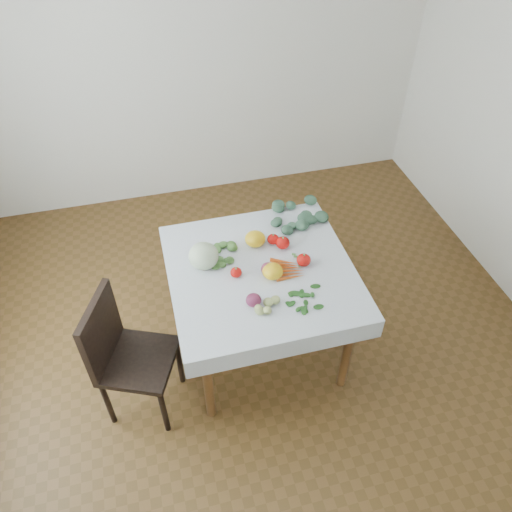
{
  "coord_description": "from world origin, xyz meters",
  "views": [
    {
      "loc": [
        -0.57,
        -2.09,
        2.91
      ],
      "look_at": [
        -0.02,
        0.06,
        0.82
      ],
      "focal_mm": 35.0,
      "sensor_mm": 36.0,
      "label": 1
    }
  ],
  "objects_px": {
    "heirloom_back": "(255,239)",
    "carrot_bunch": "(288,269)",
    "cabbage": "(204,256)",
    "table": "(261,281)",
    "chair": "(123,351)"
  },
  "relations": [
    {
      "from": "table",
      "to": "cabbage",
      "type": "height_order",
      "value": "cabbage"
    },
    {
      "from": "chair",
      "to": "carrot_bunch",
      "type": "xyz_separation_m",
      "value": [
        1.05,
        0.16,
        0.25
      ]
    },
    {
      "from": "cabbage",
      "to": "heirloom_back",
      "type": "relative_size",
      "value": 1.38
    },
    {
      "from": "carrot_bunch",
      "to": "heirloom_back",
      "type": "bearing_deg",
      "value": 114.65
    },
    {
      "from": "carrot_bunch",
      "to": "cabbage",
      "type": "bearing_deg",
      "value": 160.29
    },
    {
      "from": "heirloom_back",
      "to": "carrot_bunch",
      "type": "distance_m",
      "value": 0.32
    },
    {
      "from": "heirloom_back",
      "to": "table",
      "type": "bearing_deg",
      "value": -95.52
    },
    {
      "from": "chair",
      "to": "carrot_bunch",
      "type": "relative_size",
      "value": 4.34
    },
    {
      "from": "table",
      "to": "heirloom_back",
      "type": "bearing_deg",
      "value": 84.48
    },
    {
      "from": "table",
      "to": "carrot_bunch",
      "type": "height_order",
      "value": "carrot_bunch"
    },
    {
      "from": "table",
      "to": "carrot_bunch",
      "type": "relative_size",
      "value": 4.81
    },
    {
      "from": "chair",
      "to": "heirloom_back",
      "type": "distance_m",
      "value": 1.06
    },
    {
      "from": "table",
      "to": "carrot_bunch",
      "type": "xyz_separation_m",
      "value": [
        0.15,
        -0.05,
        0.12
      ]
    },
    {
      "from": "cabbage",
      "to": "carrot_bunch",
      "type": "height_order",
      "value": "cabbage"
    },
    {
      "from": "table",
      "to": "heirloom_back",
      "type": "distance_m",
      "value": 0.28
    }
  ]
}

